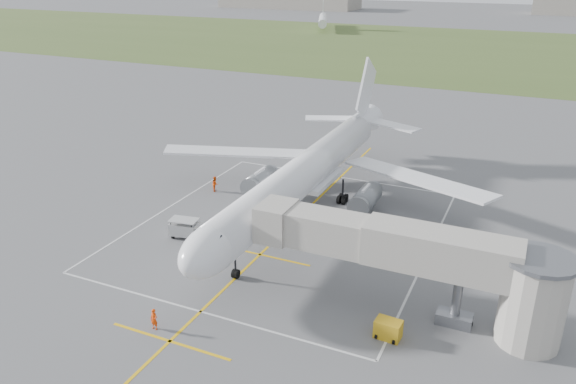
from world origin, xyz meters
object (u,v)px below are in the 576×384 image
at_px(ramp_worker_nose, 154,319).
at_px(ramp_worker_wing, 215,184).
at_px(baggage_cart, 184,228).
at_px(airliner, 306,173).
at_px(jet_bridge, 429,262).
at_px(gpu_unit, 388,329).

bearing_deg(ramp_worker_nose, ramp_worker_wing, 115.85).
bearing_deg(ramp_worker_wing, baggage_cart, 168.25).
bearing_deg(baggage_cart, ramp_worker_nose, -73.37).
xyz_separation_m(airliner, baggage_cart, (-8.31, -10.62, -3.43)).
xyz_separation_m(jet_bridge, gpu_unit, (-1.77, -3.64, -4.06)).
height_order(airliner, gpu_unit, airliner).
bearing_deg(ramp_worker_wing, airliner, -123.04).
bearing_deg(ramp_worker_nose, baggage_cart, 119.79).
bearing_deg(gpu_unit, baggage_cart, 166.17).
relative_size(gpu_unit, ramp_worker_nose, 1.17).
height_order(airliner, ramp_worker_wing, airliner).
distance_m(ramp_worker_nose, ramp_worker_wing, 26.81).
bearing_deg(airliner, ramp_worker_nose, -94.41).
bearing_deg(ramp_worker_nose, jet_bridge, 33.00).
xyz_separation_m(baggage_cart, ramp_worker_nose, (6.46, -13.37, -0.13)).
bearing_deg(jet_bridge, gpu_unit, -115.96).
bearing_deg(baggage_cart, airliner, 42.78).
xyz_separation_m(gpu_unit, ramp_worker_wing, (-25.78, 18.78, 0.21)).
xyz_separation_m(jet_bridge, ramp_worker_wing, (-27.56, 15.14, -3.85)).
distance_m(jet_bridge, gpu_unit, 5.73).
xyz_separation_m(jet_bridge, ramp_worker_nose, (-17.57, -9.74, -3.91)).
bearing_deg(jet_bridge, baggage_cart, 171.42).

